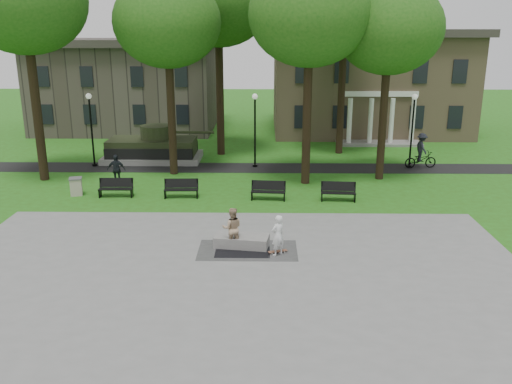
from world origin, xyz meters
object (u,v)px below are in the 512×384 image
cyclist (421,154)px  trash_bin (76,186)px  skateboarder (278,235)px  friend_watching (232,228)px  concrete_block (242,241)px  park_bench_0 (116,187)px

cyclist → trash_bin: bearing=98.1°
skateboarder → friend_watching: friend_watching is taller
concrete_block → cyclist: bearing=50.6°
friend_watching → park_bench_0: friend_watching is taller
concrete_block → trash_bin: 11.63m
friend_watching → cyclist: cyclist is taller
trash_bin → cyclist: bearing=17.3°
concrete_block → skateboarder: skateboarder is taller
friend_watching → trash_bin: friend_watching is taller
park_bench_0 → trash_bin: size_ratio=1.88×
skateboarder → park_bench_0: bearing=-82.5°
concrete_block → skateboarder: (1.46, -0.92, 0.61)m
park_bench_0 → trash_bin: bearing=172.6°
concrete_block → skateboarder: 1.83m
skateboarder → friend_watching: (-1.83, 0.73, 0.02)m
friend_watching → park_bench_0: 9.65m
skateboarder → friend_watching: size_ratio=0.98×
concrete_block → friend_watching: bearing=-153.2°
trash_bin → friend_watching: bearing=-39.4°
friend_watching → trash_bin: 11.46m
concrete_block → trash_bin: trash_bin is taller
skateboarder → friend_watching: 1.98m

